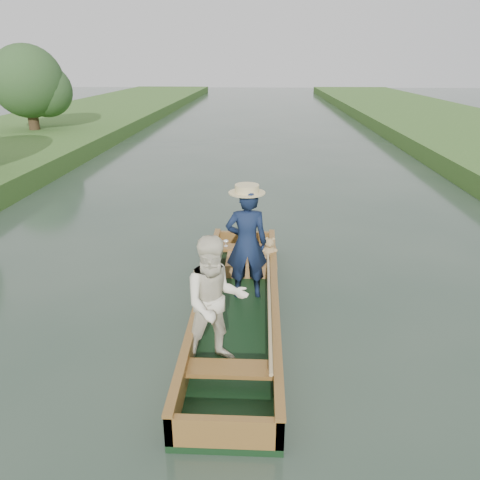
{
  "coord_description": "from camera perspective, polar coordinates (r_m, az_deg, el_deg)",
  "views": [
    {
      "loc": [
        0.3,
        -5.81,
        3.42
      ],
      "look_at": [
        0.0,
        0.6,
        0.95
      ],
      "focal_mm": 35.0,
      "sensor_mm": 36.0,
      "label": 1
    }
  ],
  "objects": [
    {
      "name": "ground",
      "position": [
        6.75,
        -0.25,
        -9.4
      ],
      "size": [
        120.0,
        120.0,
        0.0
      ],
      "primitive_type": "plane",
      "color": "#283D30",
      "rests_on": "ground"
    },
    {
      "name": "punt",
      "position": [
        6.36,
        -0.56,
        -5.65
      ],
      "size": [
        1.24,
        5.0,
        1.78
      ],
      "color": "black",
      "rests_on": "ground"
    }
  ]
}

